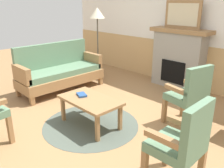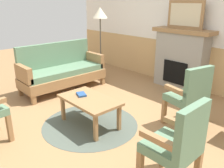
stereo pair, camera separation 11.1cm
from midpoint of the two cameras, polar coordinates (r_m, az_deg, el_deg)
The scene contains 11 objects.
ground_plane at distance 3.89m, azimuth -3.03°, elevation -8.83°, with size 14.00×14.00×0.00m, color #997047.
wall_back at distance 5.47m, azimuth 18.81°, elevation 12.91°, with size 7.20×0.14×2.70m.
fireplace at distance 5.36m, azimuth 16.72°, elevation 5.84°, with size 1.30×0.44×1.28m.
framed_picture at distance 5.24m, azimuth 17.71°, elevation 15.52°, with size 0.80×0.04×0.56m.
couch at distance 5.21m, azimuth -11.29°, elevation 3.00°, with size 0.70×1.80×0.98m.
coffee_table at distance 3.63m, azimuth -4.53°, elevation -4.28°, with size 0.96×0.56×0.44m.
round_rug at distance 3.80m, azimuth -4.38°, elevation -9.57°, with size 1.48×1.48×0.01m, color #4C564C.
book_on_table at distance 3.73m, azimuth -6.49°, elevation -2.48°, with size 0.19×0.12×0.03m, color navy.
armchair_near_fireplace at distance 3.67m, azimuth 18.94°, elevation -2.42°, with size 0.57×0.57×0.98m.
armchair_by_window_left at distance 2.47m, azimuth 16.73°, elevation -13.33°, with size 0.49×0.49×0.98m.
floor_lamp_by_couch at distance 5.90m, azimuth -2.30°, elevation 15.66°, with size 0.36×0.36×1.68m.
Camera 2 is at (2.71, -2.11, 1.85)m, focal length 38.23 mm.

